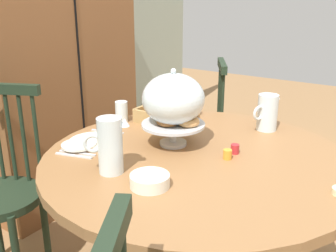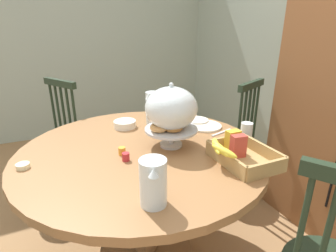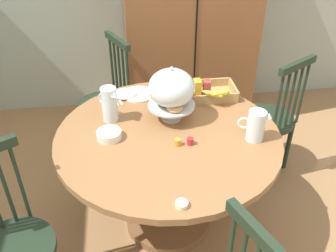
# 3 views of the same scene
# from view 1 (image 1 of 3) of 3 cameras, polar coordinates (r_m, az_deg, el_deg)

# --- Properties ---
(wooden_armoire) EXTENTS (1.18, 0.60, 1.96)m
(wooden_armoire) POSITION_cam_1_polar(r_m,az_deg,el_deg) (2.70, -17.13, 9.73)
(wooden_armoire) COLOR brown
(wooden_armoire) RESTS_ON ground_plane
(dining_table) EXTENTS (1.29, 1.29, 0.74)m
(dining_table) POSITION_cam_1_polar(r_m,az_deg,el_deg) (1.71, 4.22, -10.33)
(dining_table) COLOR olive
(dining_table) RESTS_ON ground_plane
(windsor_chair_by_cabinet) EXTENTS (0.46, 0.46, 0.97)m
(windsor_chair_by_cabinet) POSITION_cam_1_polar(r_m,az_deg,el_deg) (2.61, 4.54, -1.92)
(windsor_chair_by_cabinet) COLOR #1E2D1E
(windsor_chair_by_cabinet) RESTS_ON ground_plane
(windsor_chair_facing_door) EXTENTS (0.44, 0.44, 0.97)m
(windsor_chair_facing_door) POSITION_cam_1_polar(r_m,az_deg,el_deg) (2.07, -23.25, -9.33)
(windsor_chair_facing_door) COLOR #1E2D1E
(windsor_chair_facing_door) RESTS_ON ground_plane
(pastry_stand_with_dome) EXTENTS (0.28, 0.28, 0.34)m
(pastry_stand_with_dome) POSITION_cam_1_polar(r_m,az_deg,el_deg) (1.66, 0.80, 3.54)
(pastry_stand_with_dome) COLOR silver
(pastry_stand_with_dome) RESTS_ON dining_table
(orange_juice_pitcher) EXTENTS (0.18, 0.10, 0.18)m
(orange_juice_pitcher) POSITION_cam_1_polar(r_m,az_deg,el_deg) (1.95, 14.42, 1.74)
(orange_juice_pitcher) COLOR silver
(orange_juice_pitcher) RESTS_ON dining_table
(milk_pitcher) EXTENTS (0.13, 0.15, 0.21)m
(milk_pitcher) POSITION_cam_1_polar(r_m,az_deg,el_deg) (1.45, -8.53, -3.23)
(milk_pitcher) COLOR silver
(milk_pitcher) RESTS_ON dining_table
(cereal_basket) EXTENTS (0.32, 0.30, 0.12)m
(cereal_basket) POSITION_cam_1_polar(r_m,az_deg,el_deg) (2.06, 0.11, 2.08)
(cereal_basket) COLOR tan
(cereal_basket) RESTS_ON dining_table
(china_plate_large) EXTENTS (0.22, 0.22, 0.01)m
(china_plate_large) POSITION_cam_1_polar(r_m,az_deg,el_deg) (1.79, -10.93, -2.17)
(china_plate_large) COLOR white
(china_plate_large) RESTS_ON dining_table
(china_plate_small) EXTENTS (0.15, 0.15, 0.01)m
(china_plate_small) POSITION_cam_1_polar(r_m,az_deg,el_deg) (1.72, -13.02, -2.71)
(china_plate_small) COLOR white
(china_plate_small) RESTS_ON china_plate_large
(cereal_bowl) EXTENTS (0.14, 0.14, 0.04)m
(cereal_bowl) POSITION_cam_1_polar(r_m,az_deg,el_deg) (1.36, -2.70, -8.05)
(cereal_bowl) COLOR white
(cereal_bowl) RESTS_ON dining_table
(drinking_glass) EXTENTS (0.06, 0.06, 0.11)m
(drinking_glass) POSITION_cam_1_polar(r_m,az_deg,el_deg) (2.03, -6.87, 2.10)
(drinking_glass) COLOR silver
(drinking_glass) RESTS_ON dining_table
(jam_jar_strawberry) EXTENTS (0.04, 0.04, 0.04)m
(jam_jar_strawberry) POSITION_cam_1_polar(r_m,az_deg,el_deg) (1.65, 9.84, -3.35)
(jam_jar_strawberry) COLOR #B7282D
(jam_jar_strawberry) RESTS_ON dining_table
(jam_jar_apricot) EXTENTS (0.04, 0.04, 0.04)m
(jam_jar_apricot) POSITION_cam_1_polar(r_m,az_deg,el_deg) (1.59, 8.76, -4.15)
(jam_jar_apricot) COLOR orange
(jam_jar_apricot) RESTS_ON dining_table
(table_knife) EXTENTS (0.06, 0.17, 0.01)m
(table_knife) POSITION_cam_1_polar(r_m,az_deg,el_deg) (1.68, -13.20, -3.89)
(table_knife) COLOR silver
(table_knife) RESTS_ON dining_table
(dinner_fork) EXTENTS (0.06, 0.17, 0.01)m
(dinner_fork) POSITION_cam_1_polar(r_m,az_deg,el_deg) (1.65, -13.73, -4.26)
(dinner_fork) COLOR silver
(dinner_fork) RESTS_ON dining_table
(soup_spoon) EXTENTS (0.06, 0.17, 0.01)m
(soup_spoon) POSITION_cam_1_polar(r_m,az_deg,el_deg) (1.90, -8.92, -0.81)
(soup_spoon) COLOR silver
(soup_spoon) RESTS_ON dining_table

